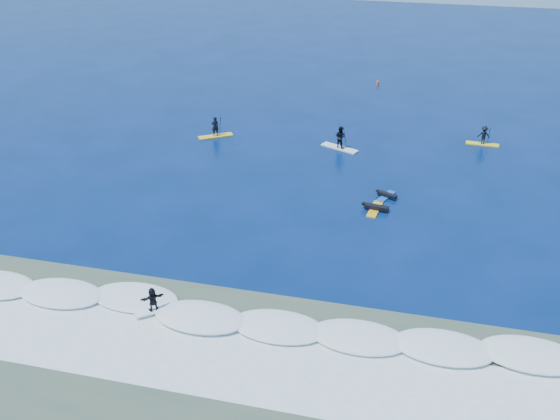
% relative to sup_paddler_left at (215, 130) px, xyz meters
% --- Properties ---
extents(ground, '(160.00, 160.00, 0.00)m').
position_rel_sup_paddler_left_xyz_m(ground, '(10.29, -13.30, -0.65)').
color(ground, '#031A46').
rests_on(ground, ground).
extents(shallow_water, '(90.00, 13.00, 0.01)m').
position_rel_sup_paddler_left_xyz_m(shallow_water, '(10.29, -27.30, -0.64)').
color(shallow_water, '#384D40').
rests_on(shallow_water, ground).
extents(breaking_wave, '(40.00, 6.00, 0.30)m').
position_rel_sup_paddler_left_xyz_m(breaking_wave, '(10.29, -23.30, -0.65)').
color(breaking_wave, white).
rests_on(breaking_wave, ground).
extents(whitewater, '(34.00, 5.00, 0.02)m').
position_rel_sup_paddler_left_xyz_m(whitewater, '(10.29, -26.30, -0.65)').
color(whitewater, silver).
rests_on(whitewater, ground).
extents(sup_paddler_left, '(2.87, 2.24, 2.07)m').
position_rel_sup_paddler_left_xyz_m(sup_paddler_left, '(0.00, 0.00, 0.00)').
color(sup_paddler_left, yellow).
rests_on(sup_paddler_left, ground).
extents(sup_paddler_center, '(3.25, 2.00, 2.24)m').
position_rel_sup_paddler_left_xyz_m(sup_paddler_center, '(10.75, -0.07, 0.19)').
color(sup_paddler_center, silver).
rests_on(sup_paddler_center, ground).
extents(sup_paddler_right, '(2.69, 0.80, 1.87)m').
position_rel_sup_paddler_left_xyz_m(sup_paddler_right, '(22.21, 3.53, 0.08)').
color(sup_paddler_right, yellow).
rests_on(sup_paddler_right, ground).
extents(prone_paddler_near, '(1.88, 2.42, 0.49)m').
position_rel_sup_paddler_left_xyz_m(prone_paddler_near, '(14.68, -10.00, -0.48)').
color(prone_paddler_near, gold).
rests_on(prone_paddler_near, ground).
extents(prone_paddler_far, '(1.55, 2.06, 0.42)m').
position_rel_sup_paddler_left_xyz_m(prone_paddler_far, '(15.24, -7.94, -0.50)').
color(prone_paddler_far, '#174AAF').
rests_on(prone_paddler_far, ground).
extents(wave_surfer, '(1.88, 1.66, 1.43)m').
position_rel_sup_paddler_left_xyz_m(wave_surfer, '(4.77, -23.86, 0.16)').
color(wave_surfer, white).
rests_on(wave_surfer, breaking_wave).
extents(marker_buoy, '(0.29, 0.29, 0.68)m').
position_rel_sup_paddler_left_xyz_m(marker_buoy, '(12.07, 17.76, -0.35)').
color(marker_buoy, '#DF4F13').
rests_on(marker_buoy, ground).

